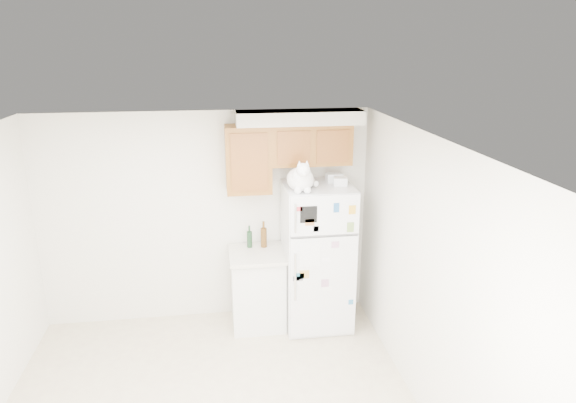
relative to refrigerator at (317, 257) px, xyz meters
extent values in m
cube|color=silver|center=(-1.25, 0.39, 0.40)|extent=(3.80, 0.04, 2.50)
cube|color=silver|center=(0.65, -1.61, 0.40)|extent=(0.04, 4.00, 2.50)
cube|color=white|center=(-1.25, -1.61, 1.65)|extent=(3.80, 4.00, 0.04)
cube|color=#92531F|center=(-0.05, 0.22, 1.27)|extent=(0.90, 0.33, 0.45)
cube|color=#92531F|center=(-0.75, 0.22, 1.12)|extent=(0.50, 0.33, 0.75)
cube|color=silver|center=(-0.18, 0.23, 1.57)|extent=(1.40, 0.37, 0.15)
cube|color=white|center=(0.00, 0.01, 0.00)|extent=(0.76, 0.72, 1.70)
cube|color=white|center=(0.00, -0.36, 0.62)|extent=(0.74, 0.03, 0.44)
cube|color=white|center=(0.00, -0.36, -0.22)|extent=(0.74, 0.03, 1.19)
cube|color=#59595B|center=(0.00, -0.36, 0.40)|extent=(0.74, 0.03, 0.02)
cylinder|color=silver|center=(-0.32, -0.39, 0.62)|extent=(0.02, 0.02, 0.32)
cylinder|color=silver|center=(-0.32, -0.39, -0.05)|extent=(0.02, 0.02, 0.55)
cube|color=black|center=(-0.18, -0.38, 0.65)|extent=(0.18, 0.00, 0.18)
cube|color=white|center=(-0.16, -0.38, 0.20)|extent=(0.22, 0.00, 0.28)
cube|color=teal|center=(0.31, -0.38, -0.41)|extent=(0.05, 0.00, 0.06)
cube|color=#C28BAD|center=(0.11, -0.38, 0.29)|extent=(0.08, 0.00, 0.07)
cube|color=white|center=(-0.09, -0.38, 0.47)|extent=(0.07, 0.00, 0.10)
cube|color=#B27F9E|center=(0.01, -0.38, -0.15)|extent=(0.08, 0.00, 0.09)
cube|color=teal|center=(-0.27, -0.38, -0.05)|extent=(0.10, 0.00, 0.07)
cube|color=white|center=(-0.29, -0.38, -0.10)|extent=(0.05, 0.00, 0.10)
cube|color=olive|center=(0.27, -0.38, 0.48)|extent=(0.08, 0.00, 0.11)
cube|color=#B97239|center=(-0.17, -0.38, 0.56)|extent=(0.10, 0.00, 0.07)
cube|color=white|center=(0.04, -0.38, -0.22)|extent=(0.11, 0.00, 0.05)
cube|color=#245891|center=(0.12, -0.38, 0.71)|extent=(0.06, 0.00, 0.10)
cube|color=#4C4C51|center=(-0.29, -0.38, -0.08)|extent=(0.11, 0.00, 0.05)
cube|color=#DA3640|center=(-0.29, -0.38, 0.71)|extent=(0.08, 0.00, 0.05)
cube|color=white|center=(-0.11, -0.38, 0.49)|extent=(0.09, 0.00, 0.07)
cube|color=white|center=(0.02, -0.38, 0.12)|extent=(0.10, 0.00, 0.05)
cube|color=gold|center=(-0.22, -0.38, -0.03)|extent=(0.10, 0.00, 0.09)
cube|color=gold|center=(0.29, -0.38, 0.68)|extent=(0.08, 0.00, 0.10)
cube|color=white|center=(-0.69, 0.07, -0.41)|extent=(0.60, 0.60, 0.88)
cube|color=silver|center=(-0.69, 0.05, 0.05)|extent=(0.64, 0.64, 0.04)
ellipsoid|color=white|center=(-0.23, -0.13, 0.97)|extent=(0.29, 0.39, 0.24)
ellipsoid|color=white|center=(-0.23, -0.24, 1.02)|extent=(0.21, 0.17, 0.23)
sphere|color=white|center=(-0.23, -0.30, 1.11)|extent=(0.14, 0.14, 0.14)
cone|color=white|center=(-0.27, -0.30, 1.18)|extent=(0.05, 0.05, 0.06)
cone|color=white|center=(-0.19, -0.30, 1.18)|extent=(0.05, 0.05, 0.06)
cone|color=#D88C8C|center=(-0.27, -0.31, 1.18)|extent=(0.03, 0.03, 0.03)
cone|color=#D88C8C|center=(-0.19, -0.31, 1.18)|extent=(0.03, 0.03, 0.03)
sphere|color=white|center=(-0.23, -0.36, 1.09)|extent=(0.06, 0.06, 0.06)
sphere|color=white|center=(-0.28, -0.28, 0.89)|extent=(0.08, 0.08, 0.08)
sphere|color=white|center=(-0.18, -0.28, 0.89)|extent=(0.08, 0.08, 0.08)
cylinder|color=white|center=(-0.11, 0.01, 0.89)|extent=(0.18, 0.25, 0.08)
cube|color=white|center=(0.21, 0.14, 0.90)|extent=(0.18, 0.14, 0.10)
cube|color=white|center=(0.24, -0.02, 0.89)|extent=(0.17, 0.14, 0.09)
camera|label=1|loc=(-1.13, -5.35, 2.37)|focal=32.00mm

